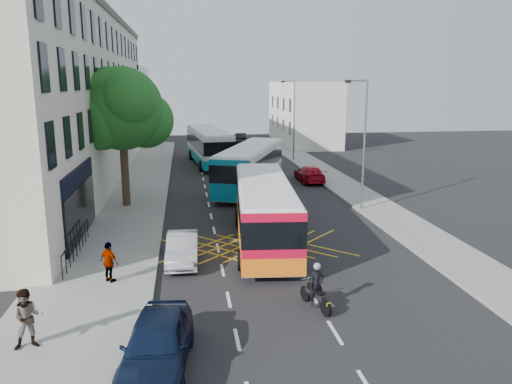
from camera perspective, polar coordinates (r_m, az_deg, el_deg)
name	(u,v)px	position (r m, az deg, el deg)	size (l,w,h in m)	color
ground	(312,295)	(19.62, 6.40, -11.57)	(120.00, 120.00, 0.00)	black
pavement_left	(127,206)	(33.49, -14.53, -1.57)	(5.00, 70.00, 0.15)	gray
pavement_right	(363,198)	(35.42, 12.12, -0.69)	(3.00, 70.00, 0.15)	gray
terrace_main	(64,98)	(42.86, -21.10, 10.03)	(8.30, 45.00, 13.50)	beige
terrace_far	(116,104)	(72.98, -15.75, 9.67)	(8.00, 20.00, 10.00)	silver
building_right	(303,113)	(67.29, 5.36, 9.03)	(6.00, 18.00, 8.00)	silver
street_tree	(121,109)	(32.56, -15.16, 9.09)	(6.30, 5.70, 8.80)	#382619
lamp_near	(363,138)	(31.44, 12.13, 6.07)	(1.45, 0.15, 8.00)	slate
lamp_far	(293,116)	(50.61, 4.28, 8.63)	(1.45, 0.15, 8.00)	slate
railings	(76,245)	(24.28, -19.86, -5.67)	(0.08, 5.60, 1.14)	black
bus_near	(264,210)	(25.01, 0.95, -2.13)	(3.59, 11.44, 3.16)	silver
bus_mid	(250,167)	(37.42, -0.64, 2.89)	(6.75, 11.99, 3.32)	silver
bus_far	(209,146)	(49.50, -5.41, 5.27)	(4.13, 12.52, 3.46)	silver
motorbike	(316,287)	(18.21, 6.89, -10.75)	(0.76, 1.91, 1.74)	black
parked_car_blue	(157,344)	(14.89, -11.26, -16.69)	(1.82, 4.53, 1.54)	black
parked_car_silver	(182,248)	(22.80, -8.41, -6.40)	(1.37, 3.93, 1.29)	#97989E
red_hatchback	(310,174)	(40.91, 6.14, 2.10)	(1.84, 4.53, 1.31)	#A00615
distant_car_grey	(223,149)	(56.44, -3.75, 4.93)	(1.98, 4.29, 1.19)	#3B3C42
distant_car_silver	(254,144)	(59.93, -0.22, 5.53)	(1.75, 4.34, 1.48)	#B1B5BA
distant_car_dark	(241,138)	(67.28, -1.76, 6.22)	(1.39, 3.98, 1.31)	black
pedestrian_near	(28,319)	(16.72, -24.65, -13.05)	(0.91, 0.71, 1.87)	gray
pedestrian_far	(109,262)	(20.81, -16.44, -7.70)	(0.97, 0.40, 1.65)	gray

